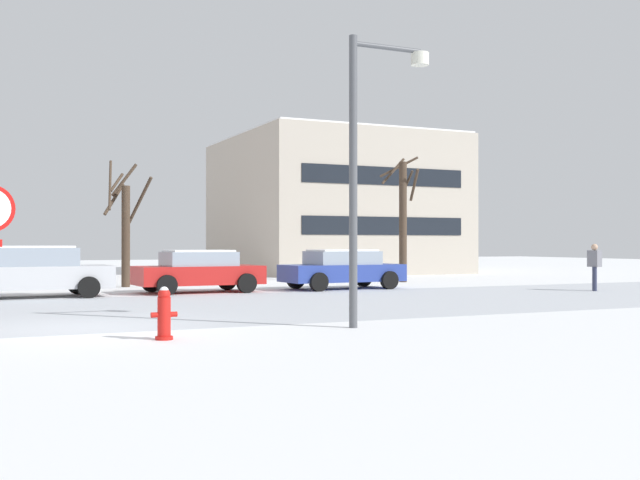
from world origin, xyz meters
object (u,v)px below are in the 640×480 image
at_px(fire_hydrant, 164,313).
at_px(pedestrian_crossing, 595,264).
at_px(parked_car_blue, 342,269).
at_px(parked_car_red, 199,271).
at_px(parked_car_silver, 32,271).
at_px(street_lamp, 368,149).

relative_size(fire_hydrant, pedestrian_crossing, 0.56).
relative_size(fire_hydrant, parked_car_blue, 0.21).
bearing_deg(parked_car_red, parked_car_silver, -177.70).
height_order(parked_car_silver, pedestrian_crossing, pedestrian_crossing).
relative_size(parked_car_red, parked_car_blue, 0.95).
xyz_separation_m(fire_hydrant, pedestrian_crossing, (16.38, 6.90, 0.48)).
distance_m(parked_car_silver, parked_car_red, 5.16).
relative_size(parked_car_red, pedestrian_crossing, 2.59).
bearing_deg(pedestrian_crossing, fire_hydrant, -157.16).
relative_size(street_lamp, parked_car_red, 1.36).
distance_m(fire_hydrant, parked_car_silver, 11.56).
height_order(street_lamp, parked_car_red, street_lamp).
bearing_deg(fire_hydrant, parked_car_blue, 51.64).
xyz_separation_m(parked_car_red, pedestrian_crossing, (12.46, -4.80, 0.21)).
xyz_separation_m(street_lamp, parked_car_red, (-0.11, 11.42, -2.72)).
bearing_deg(parked_car_red, parked_car_blue, -2.49).
bearing_deg(parked_car_blue, parked_car_silver, 179.91).
height_order(fire_hydrant, parked_car_red, parked_car_red).
xyz_separation_m(parked_car_silver, parked_car_blue, (10.31, -0.02, -0.06)).
bearing_deg(parked_car_red, street_lamp, -89.46).
relative_size(fire_hydrant, parked_car_silver, 0.19).
bearing_deg(parked_car_silver, fire_hydrant, -83.87).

